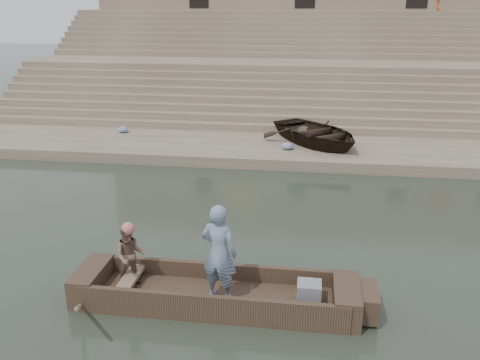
% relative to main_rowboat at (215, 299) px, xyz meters
% --- Properties ---
extents(ground, '(120.00, 120.00, 0.00)m').
position_rel_main_rowboat_xyz_m(ground, '(2.93, 2.62, -0.11)').
color(ground, '#2A3628').
rests_on(ground, ground).
extents(lower_landing, '(32.00, 4.00, 0.40)m').
position_rel_main_rowboat_xyz_m(lower_landing, '(2.93, 10.62, 0.09)').
color(lower_landing, gray).
rests_on(lower_landing, ground).
extents(mid_landing, '(32.00, 3.00, 2.80)m').
position_rel_main_rowboat_xyz_m(mid_landing, '(2.93, 18.12, 1.29)').
color(mid_landing, gray).
rests_on(mid_landing, ground).
extents(upper_landing, '(32.00, 3.00, 5.20)m').
position_rel_main_rowboat_xyz_m(upper_landing, '(2.93, 25.12, 2.49)').
color(upper_landing, gray).
rests_on(upper_landing, ground).
extents(ghat_steps, '(32.00, 11.00, 5.20)m').
position_rel_main_rowboat_xyz_m(ghat_steps, '(2.93, 19.81, 1.69)').
color(ghat_steps, gray).
rests_on(ghat_steps, ground).
extents(building_wall, '(32.00, 5.07, 11.20)m').
position_rel_main_rowboat_xyz_m(building_wall, '(2.93, 29.11, 5.49)').
color(building_wall, gray).
rests_on(building_wall, ground).
extents(main_rowboat, '(5.00, 1.30, 0.22)m').
position_rel_main_rowboat_xyz_m(main_rowboat, '(0.00, 0.00, 0.00)').
color(main_rowboat, brown).
rests_on(main_rowboat, ground).
extents(rowboat_trim, '(6.04, 2.63, 1.97)m').
position_rel_main_rowboat_xyz_m(rowboat_trim, '(0.21, -0.01, 0.20)').
color(rowboat_trim, brown).
rests_on(rowboat_trim, ground).
extents(standing_man, '(0.80, 0.63, 1.95)m').
position_rel_main_rowboat_xyz_m(standing_man, '(0.12, -0.12, 1.09)').
color(standing_man, navy).
rests_on(standing_man, main_rowboat).
extents(rowing_man, '(0.77, 0.69, 1.30)m').
position_rel_main_rowboat_xyz_m(rowing_man, '(-1.74, 0.13, 0.76)').
color(rowing_man, '#2A7F5D').
rests_on(rowing_man, main_rowboat).
extents(television, '(0.46, 0.42, 0.40)m').
position_rel_main_rowboat_xyz_m(television, '(1.83, 0.00, 0.31)').
color(television, gray).
rests_on(television, main_rowboat).
extents(beached_rowboat, '(5.13, 5.34, 0.90)m').
position_rel_main_rowboat_xyz_m(beached_rowboat, '(1.94, 11.03, 0.74)').
color(beached_rowboat, '#2D2116').
rests_on(beached_rowboat, lower_landing).
extents(cloth_bundles, '(7.54, 2.11, 0.26)m').
position_rel_main_rowboat_xyz_m(cloth_bundles, '(-2.69, 10.93, 0.42)').
color(cloth_bundles, '#3F5999').
rests_on(cloth_bundles, lower_landing).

